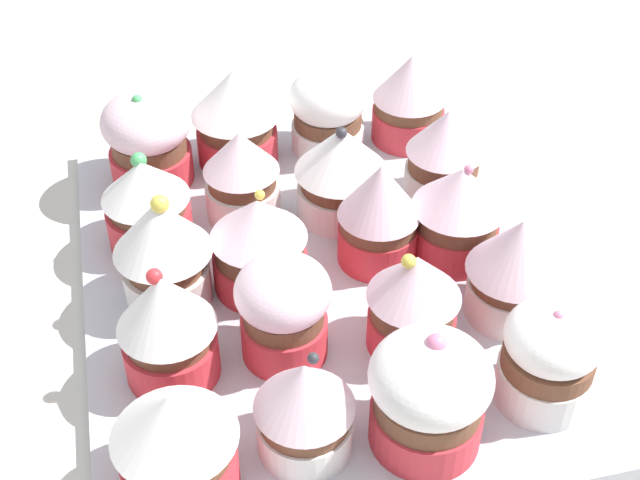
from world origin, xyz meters
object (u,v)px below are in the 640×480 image
(cupcake_6, at_px, (242,174))
(cupcake_8, at_px, (458,211))
(cupcake_19, at_px, (176,441))
(baking_tray, at_px, (320,280))
(cupcake_12, at_px, (515,266))
(cupcake_13, at_px, (413,300))
(cupcake_3, at_px, (148,137))
(cupcake_9, at_px, (379,213))
(cupcake_16, at_px, (549,356))
(cupcake_1, at_px, (328,111))
(cupcake_2, at_px, (235,114))
(cupcake_0, at_px, (409,98))
(cupcake_7, at_px, (147,202))
(cupcake_11, at_px, (163,248))
(cupcake_18, at_px, (304,406))
(cupcake_14, at_px, (283,309))
(cupcake_4, at_px, (444,155))
(cupcake_15, at_px, (167,325))
(cupcake_10, at_px, (258,239))
(cupcake_5, at_px, (341,170))
(cupcake_17, at_px, (429,394))

(cupcake_6, xyz_separation_m, cupcake_8, (-0.13, 0.08, 0.00))
(cupcake_19, bearing_deg, baking_tray, -127.34)
(cupcake_8, height_order, cupcake_12, same)
(cupcake_8, height_order, cupcake_13, same)
(cupcake_3, relative_size, cupcake_9, 0.97)
(baking_tray, relative_size, cupcake_16, 5.48)
(cupcake_1, distance_m, cupcake_2, 0.07)
(cupcake_1, height_order, cupcake_9, cupcake_9)
(cupcake_0, bearing_deg, cupcake_7, 21.22)
(cupcake_11, height_order, cupcake_18, cupcake_11)
(cupcake_9, height_order, cupcake_14, cupcake_9)
(cupcake_12, xyz_separation_m, cupcake_14, (0.14, 0.00, -0.00))
(cupcake_4, relative_size, cupcake_15, 0.92)
(cupcake_6, height_order, cupcake_10, cupcake_10)
(cupcake_2, relative_size, cupcake_5, 1.05)
(baking_tray, xyz_separation_m, cupcake_6, (0.04, -0.08, 0.04))
(cupcake_5, xyz_separation_m, cupcake_18, (0.07, 0.19, -0.00))
(cupcake_8, bearing_deg, baking_tray, -0.03)
(cupcake_3, xyz_separation_m, cupcake_19, (0.01, 0.27, -0.00))
(cupcake_7, xyz_separation_m, cupcake_12, (-0.21, 0.12, 0.00))
(cupcake_0, bearing_deg, cupcake_4, 90.72)
(cupcake_10, distance_m, cupcake_19, 0.16)
(cupcake_8, xyz_separation_m, cupcake_16, (-0.01, 0.13, -0.00))
(cupcake_6, bearing_deg, cupcake_11, 50.58)
(cupcake_17, relative_size, cupcake_19, 1.07)
(cupcake_2, bearing_deg, baking_tray, 102.54)
(cupcake_18, bearing_deg, cupcake_2, -91.59)
(cupcake_7, height_order, cupcake_17, cupcake_17)
(cupcake_0, distance_m, cupcake_15, 0.29)
(cupcake_6, distance_m, cupcake_7, 0.07)
(cupcake_5, bearing_deg, cupcake_15, 42.94)
(cupcake_6, height_order, cupcake_19, same)
(cupcake_16, bearing_deg, cupcake_13, -43.01)
(cupcake_7, relative_size, cupcake_8, 0.97)
(cupcake_10, height_order, cupcake_11, cupcake_11)
(cupcake_14, height_order, cupcake_17, cupcake_17)
(cupcake_12, distance_m, cupcake_17, 0.12)
(cupcake_5, height_order, cupcake_15, cupcake_15)
(cupcake_5, height_order, cupcake_19, cupcake_5)
(cupcake_0, xyz_separation_m, cupcake_18, (0.14, 0.27, -0.00))
(cupcake_14, relative_size, cupcake_15, 0.87)
(cupcake_7, height_order, cupcake_8, cupcake_8)
(baking_tray, relative_size, cupcake_8, 5.14)
(cupcake_16, bearing_deg, cupcake_12, -96.46)
(cupcake_1, bearing_deg, baking_tray, 74.44)
(cupcake_9, bearing_deg, cupcake_1, -89.29)
(cupcake_19, bearing_deg, cupcake_5, -124.13)
(cupcake_19, bearing_deg, cupcake_6, -107.70)
(cupcake_13, bearing_deg, cupcake_15, -3.91)
(cupcake_5, xyz_separation_m, cupcake_16, (-0.07, 0.19, -0.00))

